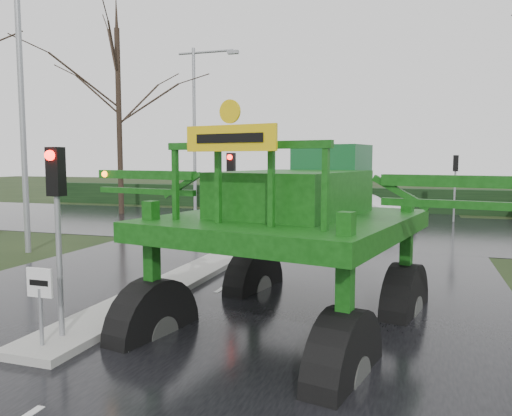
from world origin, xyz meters
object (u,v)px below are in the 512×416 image
(traffic_signal_near, at_px, (57,201))
(street_light_left_near, at_px, (28,81))
(traffic_signal_far, at_px, (455,173))
(traffic_signal_mid, at_px, (231,181))
(keep_left_sign, at_px, (40,294))
(street_light_left_far, at_px, (199,115))
(white_sedan, at_px, (361,227))
(crop_sprayer, at_px, (160,201))

(traffic_signal_near, distance_m, street_light_left_near, 10.40)
(traffic_signal_far, bearing_deg, traffic_signal_mid, 58.07)
(traffic_signal_near, xyz_separation_m, traffic_signal_far, (7.80, 21.02, 0.00))
(traffic_signal_mid, height_order, street_light_left_near, street_light_left_near)
(keep_left_sign, relative_size, street_light_left_far, 0.14)
(traffic_signal_far, relative_size, white_sedan, 0.71)
(traffic_signal_mid, distance_m, traffic_signal_far, 14.75)
(street_light_left_near, bearing_deg, crop_sprayer, -35.01)
(traffic_signal_mid, distance_m, crop_sprayer, 7.37)
(traffic_signal_near, bearing_deg, white_sedan, 79.01)
(traffic_signal_near, relative_size, white_sedan, 0.71)
(keep_left_sign, bearing_deg, white_sedan, 79.31)
(traffic_signal_near, xyz_separation_m, street_light_left_far, (-6.89, 21.01, 3.40))
(traffic_signal_mid, relative_size, white_sedan, 0.71)
(traffic_signal_near, distance_m, white_sedan, 17.96)
(street_light_left_far, xyz_separation_m, white_sedan, (10.28, -3.56, -5.99))
(traffic_signal_far, bearing_deg, keep_left_sign, 70.07)
(keep_left_sign, height_order, street_light_left_near, street_light_left_near)
(keep_left_sign, bearing_deg, traffic_signal_near, 90.00)
(keep_left_sign, bearing_deg, traffic_signal_mid, 90.00)
(street_light_left_near, xyz_separation_m, street_light_left_far, (0.00, 14.00, 0.00))
(keep_left_sign, height_order, white_sedan, keep_left_sign)
(street_light_left_near, bearing_deg, street_light_left_far, 90.00)
(traffic_signal_mid, distance_m, street_light_left_far, 14.68)
(traffic_signal_near, height_order, street_light_left_near, street_light_left_near)
(street_light_left_near, distance_m, street_light_left_far, 14.00)
(street_light_left_near, height_order, white_sedan, street_light_left_near)
(street_light_left_near, bearing_deg, white_sedan, 45.43)
(traffic_signal_near, relative_size, traffic_signal_far, 1.00)
(keep_left_sign, relative_size, traffic_signal_near, 0.38)
(keep_left_sign, height_order, traffic_signal_near, traffic_signal_near)
(traffic_signal_mid, height_order, street_light_left_far, street_light_left_far)
(traffic_signal_mid, height_order, traffic_signal_far, same)
(keep_left_sign, bearing_deg, street_light_left_near, 132.59)
(street_light_left_far, height_order, white_sedan, street_light_left_far)
(traffic_signal_far, distance_m, street_light_left_near, 20.58)
(street_light_left_near, bearing_deg, traffic_signal_far, 43.63)
(keep_left_sign, distance_m, street_light_left_far, 23.11)
(white_sedan, bearing_deg, traffic_signal_mid, 175.34)
(traffic_signal_near, bearing_deg, street_light_left_near, 134.53)
(traffic_signal_near, relative_size, street_light_left_near, 0.35)
(street_light_left_far, bearing_deg, white_sedan, -19.12)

